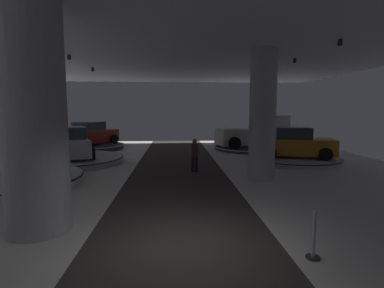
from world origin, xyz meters
TOP-DOWN VIEW (x-y plane):
  - ground at (0.00, 0.00)m, footprint 24.00×44.00m
  - column_left at (-3.50, 1.14)m, footprint 1.51×1.51m
  - column_right at (3.58, 6.28)m, footprint 1.12×1.12m
  - display_platform_far_left at (-5.99, 10.64)m, footprint 5.78×5.78m
  - display_car_far_left at (-5.97, 10.61)m, footprint 3.42×4.57m
  - display_platform_far_right at (6.71, 10.29)m, footprint 5.04×5.04m
  - display_car_far_right at (6.68, 10.30)m, footprint 4.52×3.03m
  - display_platform_deep_right at (5.66, 15.71)m, footprint 5.68×5.68m
  - pickup_truck_deep_right at (5.98, 15.77)m, footprint 5.58×3.38m
  - display_platform_mid_left at (-6.72, 5.74)m, footprint 5.63×5.63m
  - display_car_mid_left at (-6.69, 5.74)m, footprint 4.42×2.71m
  - display_platform_deep_left at (-6.41, 16.45)m, footprint 4.82×4.82m
  - display_car_deep_left at (-6.43, 16.42)m, footprint 3.70×4.54m
  - visitor_walking_near at (0.80, 7.84)m, footprint 0.32×0.32m
  - stanchion_b at (2.62, -0.63)m, footprint 0.28×0.28m

SIDE VIEW (x-z plane):
  - ground at x=0.00m, z-range -0.05..0.00m
  - display_platform_deep_right at x=5.66m, z-range 0.02..0.25m
  - display_platform_far_right at x=6.71m, z-range 0.02..0.30m
  - display_platform_far_left at x=-5.99m, z-range 0.02..0.35m
  - display_platform_mid_left at x=-6.72m, z-range 0.02..0.37m
  - display_platform_deep_left at x=-6.41m, z-range 0.02..0.37m
  - stanchion_b at x=2.62m, z-range -0.13..0.88m
  - visitor_walking_near at x=0.80m, z-range 0.11..1.70m
  - display_car_far_right at x=6.68m, z-range 0.19..1.90m
  - display_car_far_left at x=-5.97m, z-range 0.24..1.95m
  - display_car_mid_left at x=-6.69m, z-range 0.26..1.97m
  - display_car_deep_left at x=-6.43m, z-range 0.27..1.97m
  - pickup_truck_deep_right at x=5.98m, z-range 0.02..2.32m
  - column_left at x=-3.50m, z-range 0.00..5.50m
  - column_right at x=3.58m, z-range 0.00..5.50m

